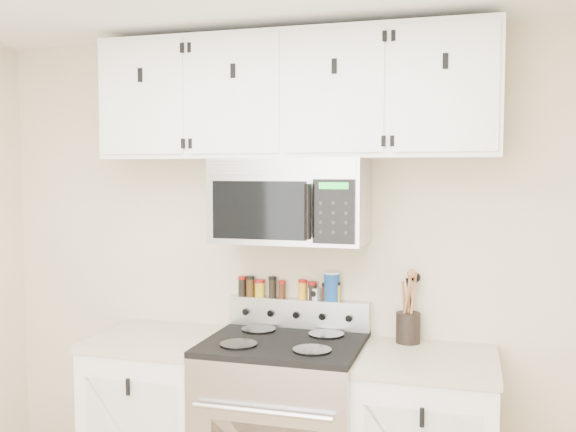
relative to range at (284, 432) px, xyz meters
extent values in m
cube|color=#B9AE8B|center=(0.00, 0.32, 0.76)|extent=(3.50, 0.01, 2.50)
cube|color=black|center=(0.00, 0.00, 0.45)|extent=(0.76, 0.65, 0.03)
cube|color=#B7B7BA|center=(0.00, 0.28, 0.54)|extent=(0.76, 0.08, 0.15)
cylinder|color=black|center=(-0.18, -0.15, 0.47)|extent=(0.18, 0.18, 0.01)
cylinder|color=black|center=(0.18, -0.15, 0.47)|extent=(0.18, 0.18, 0.01)
cylinder|color=black|center=(-0.18, 0.15, 0.47)|extent=(0.18, 0.18, 0.01)
cylinder|color=black|center=(0.18, 0.15, 0.47)|extent=(0.18, 0.18, 0.01)
cube|color=white|center=(-0.69, 0.02, -0.05)|extent=(0.62, 0.60, 0.88)
cube|color=tan|center=(-0.69, 0.02, 0.41)|extent=(0.64, 0.62, 0.04)
cube|color=tan|center=(0.69, 0.02, 0.41)|extent=(0.64, 0.62, 0.04)
cube|color=#9E9EA3|center=(0.00, 0.13, 1.14)|extent=(0.76, 0.38, 0.42)
cube|color=#B7B7BA|center=(0.00, -0.06, 1.31)|extent=(0.73, 0.01, 0.08)
cube|color=black|center=(-0.10, -0.07, 1.10)|extent=(0.47, 0.01, 0.28)
cube|color=black|center=(0.26, -0.07, 1.10)|extent=(0.20, 0.01, 0.30)
cylinder|color=black|center=(0.15, -0.10, 1.10)|extent=(0.03, 0.03, 0.26)
cube|color=white|center=(0.00, 0.16, 1.66)|extent=(2.00, 0.33, 0.62)
cube|color=white|center=(-0.75, -0.01, 1.66)|extent=(0.46, 0.01, 0.57)
cube|color=black|center=(-0.75, -0.02, 1.77)|extent=(0.02, 0.01, 0.07)
cube|color=white|center=(-0.25, -0.01, 1.66)|extent=(0.46, 0.01, 0.57)
cube|color=black|center=(-0.25, -0.02, 1.77)|extent=(0.03, 0.01, 0.07)
cube|color=white|center=(0.25, -0.01, 1.66)|extent=(0.46, 0.01, 0.57)
cube|color=black|center=(0.25, -0.02, 1.77)|extent=(0.03, 0.01, 0.07)
cube|color=white|center=(0.75, -0.01, 1.66)|extent=(0.46, 0.01, 0.57)
cube|color=black|center=(0.75, -0.02, 1.77)|extent=(0.02, 0.01, 0.07)
cylinder|color=black|center=(0.58, 0.23, 0.51)|extent=(0.12, 0.12, 0.15)
cylinder|color=#955A36|center=(0.58, 0.23, 0.63)|extent=(0.01, 0.01, 0.28)
cylinder|color=#955A36|center=(0.60, 0.22, 0.64)|extent=(0.01, 0.01, 0.30)
cylinder|color=#955A36|center=(0.56, 0.24, 0.62)|extent=(0.01, 0.01, 0.26)
cylinder|color=black|center=(0.59, 0.25, 0.62)|extent=(0.01, 0.01, 0.27)
cylinder|color=#955A36|center=(0.57, 0.21, 0.63)|extent=(0.01, 0.01, 0.29)
cube|color=silver|center=(0.08, 0.28, 0.64)|extent=(0.06, 0.06, 0.06)
cylinder|color=#154695|center=(0.18, 0.28, 0.68)|extent=(0.08, 0.08, 0.14)
cylinder|color=white|center=(0.18, 0.28, 0.76)|extent=(0.08, 0.08, 0.01)
cylinder|color=black|center=(-0.32, 0.28, 0.66)|extent=(0.04, 0.04, 0.09)
cylinder|color=#98140B|center=(-0.32, 0.28, 0.71)|extent=(0.04, 0.04, 0.02)
cylinder|color=#422810|center=(-0.27, 0.28, 0.66)|extent=(0.04, 0.04, 0.09)
cylinder|color=black|center=(-0.27, 0.28, 0.71)|extent=(0.05, 0.05, 0.02)
cylinder|color=gold|center=(-0.22, 0.28, 0.65)|extent=(0.04, 0.04, 0.08)
cylinder|color=#A00C1D|center=(-0.22, 0.28, 0.70)|extent=(0.04, 0.04, 0.02)
cylinder|color=gold|center=(-0.21, 0.28, 0.65)|extent=(0.04, 0.04, 0.08)
cylinder|color=#980B0F|center=(-0.21, 0.28, 0.70)|extent=(0.04, 0.04, 0.02)
cylinder|color=black|center=(-0.15, 0.28, 0.66)|extent=(0.04, 0.04, 0.10)
cylinder|color=black|center=(-0.15, 0.28, 0.72)|extent=(0.04, 0.04, 0.02)
cylinder|color=#432110|center=(-0.09, 0.28, 0.65)|extent=(0.04, 0.04, 0.08)
cylinder|color=#9F150C|center=(-0.09, 0.28, 0.70)|extent=(0.04, 0.04, 0.02)
cylinder|color=orange|center=(0.02, 0.28, 0.66)|extent=(0.04, 0.04, 0.09)
cylinder|color=#AC0D11|center=(0.02, 0.28, 0.71)|extent=(0.05, 0.05, 0.02)
cylinder|color=black|center=(0.07, 0.28, 0.65)|extent=(0.04, 0.04, 0.08)
cylinder|color=#9A0D0B|center=(0.07, 0.28, 0.70)|extent=(0.05, 0.05, 0.02)
cylinder|color=#3A1D0E|center=(0.15, 0.28, 0.65)|extent=(0.04, 0.04, 0.08)
cylinder|color=black|center=(0.15, 0.28, 0.70)|extent=(0.04, 0.04, 0.02)
cylinder|color=gold|center=(0.18, 0.28, 0.66)|extent=(0.04, 0.04, 0.09)
cylinder|color=#B40D17|center=(0.18, 0.28, 0.71)|extent=(0.04, 0.04, 0.02)
cylinder|color=gold|center=(0.20, 0.28, 0.66)|extent=(0.04, 0.04, 0.08)
cylinder|color=black|center=(0.20, 0.28, 0.71)|extent=(0.04, 0.04, 0.02)
camera|label=1|loc=(0.87, -2.97, 1.29)|focal=40.00mm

